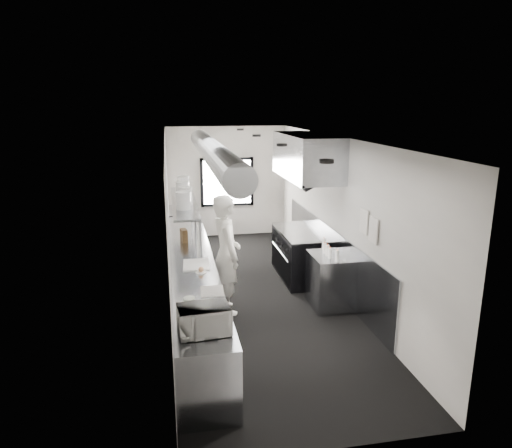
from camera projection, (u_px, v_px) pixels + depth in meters
name	position (u px, v px, depth m)	size (l,w,h in m)	color
floor	(256.00, 294.00, 8.49)	(3.00, 8.00, 0.01)	black
ceiling	(256.00, 138.00, 7.79)	(3.00, 8.00, 0.01)	silver
wall_back	(227.00, 182.00, 11.94)	(3.00, 0.02, 2.80)	#B6B2AD
wall_front	(336.00, 322.00, 4.34)	(3.00, 0.02, 2.80)	#B6B2AD
wall_left	(169.00, 223.00, 7.87)	(0.02, 8.00, 2.80)	#B6B2AD
wall_right	(338.00, 216.00, 8.41)	(0.02, 8.00, 2.80)	#B6B2AD
wall_cladding	(329.00, 255.00, 8.91)	(0.03, 5.50, 1.10)	#90949D
hvac_duct	(212.00, 151.00, 8.10)	(0.40, 0.40, 6.40)	gray
service_window	(227.00, 182.00, 11.91)	(1.36, 0.05, 1.25)	white
exhaust_hood	(307.00, 157.00, 8.75)	(0.81, 2.20, 0.88)	#90949D
prep_counter	(193.00, 286.00, 7.70)	(0.70, 6.00, 0.90)	#90949D
pass_shelf	(184.00, 203.00, 8.84)	(0.45, 3.00, 0.68)	#90949D
range	(301.00, 254.00, 9.23)	(0.88, 1.60, 0.94)	black
bottle_station	(330.00, 281.00, 7.92)	(0.65, 0.80, 0.90)	#90949D
far_work_table	(184.00, 228.00, 11.22)	(0.70, 1.20, 0.90)	#90949D
notice_sheet_a	(364.00, 221.00, 7.21)	(0.02, 0.28, 0.38)	silver
notice_sheet_b	(373.00, 230.00, 6.89)	(0.02, 0.28, 0.38)	silver
line_cook	(226.00, 254.00, 7.59)	(0.72, 0.47, 1.97)	white
microwave	(204.00, 320.00, 5.15)	(0.52, 0.40, 0.31)	white
deli_tub_a	(189.00, 319.00, 5.39)	(0.16, 0.16, 0.11)	silver
deli_tub_b	(189.00, 302.00, 5.87)	(0.15, 0.15, 0.11)	silver
newspaper	(212.00, 291.00, 6.32)	(0.31, 0.39, 0.01)	silver
small_plate	(201.00, 272.00, 7.01)	(0.17, 0.17, 0.01)	white
pastry	(201.00, 269.00, 7.00)	(0.08, 0.08, 0.08)	#E0A275
cutting_board	(196.00, 265.00, 7.34)	(0.40, 0.54, 0.02)	white
knife_block	(184.00, 236.00, 8.54)	(0.10, 0.22, 0.24)	brown
plate_stack_a	(183.00, 201.00, 8.11)	(0.26, 0.26, 0.31)	white
plate_stack_b	(186.00, 196.00, 8.49)	(0.25, 0.25, 0.32)	white
plate_stack_c	(183.00, 191.00, 8.89)	(0.24, 0.24, 0.35)	white
plate_stack_d	(184.00, 185.00, 9.44)	(0.24, 0.24, 0.37)	white
squeeze_bottle_a	(337.00, 256.00, 7.49)	(0.06, 0.06, 0.19)	white
squeeze_bottle_b	(330.00, 253.00, 7.63)	(0.06, 0.06, 0.18)	white
squeeze_bottle_c	(327.00, 251.00, 7.76)	(0.06, 0.06, 0.18)	white
squeeze_bottle_d	(325.00, 248.00, 7.88)	(0.06, 0.06, 0.18)	white
squeeze_bottle_e	(324.00, 244.00, 8.11)	(0.06, 0.06, 0.19)	white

